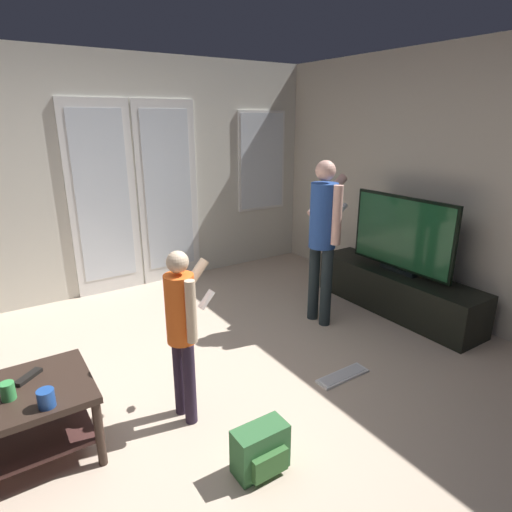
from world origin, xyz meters
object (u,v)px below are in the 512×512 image
object	(u,v)px
person_child	(182,322)
cup_by_laptop	(8,391)
tv_stand	(396,291)
person_adult	(324,229)
tv_remote_black	(28,377)
cup_near_edge	(46,398)
loose_keyboard	(343,376)
backpack	(261,450)
flat_screen_tv	(402,235)

from	to	relation	value
person_child	cup_by_laptop	xyz separation A→B (m)	(-0.96, 0.11, -0.18)
tv_stand	person_adult	xyz separation A→B (m)	(-0.79, 0.25, 0.71)
person_adult	cup_by_laptop	world-z (taller)	person_adult
tv_remote_black	cup_near_edge	bearing A→B (deg)	-121.53
loose_keyboard	tv_remote_black	distance (m)	2.13
tv_stand	person_child	xyz separation A→B (m)	(-2.45, -0.33, 0.48)
backpack	cup_near_edge	bearing A→B (deg)	148.91
cup_by_laptop	tv_remote_black	size ratio (longest dim) A/B	0.57
tv_stand	cup_near_edge	distance (m)	3.29
flat_screen_tv	backpack	xyz separation A→B (m)	(-2.30, -0.98, -0.66)
tv_stand	cup_near_edge	xyz separation A→B (m)	(-3.25, -0.40, 0.29)
backpack	tv_remote_black	bearing A→B (deg)	137.88
flat_screen_tv	person_adult	distance (m)	0.84
person_child	tv_stand	bearing A→B (deg)	7.67
tv_stand	flat_screen_tv	distance (m)	0.59
flat_screen_tv	loose_keyboard	distance (m)	1.61
cup_near_edge	flat_screen_tv	bearing A→B (deg)	7.12
tv_stand	cup_near_edge	bearing A→B (deg)	-172.95
person_child	backpack	size ratio (longest dim) A/B	3.72
person_adult	backpack	size ratio (longest dim) A/B	4.98
flat_screen_tv	tv_stand	bearing A→B (deg)	-65.00
backpack	tv_remote_black	distance (m)	1.39
tv_stand	tv_remote_black	world-z (taller)	tv_remote_black
person_adult	tv_remote_black	bearing A→B (deg)	-172.74
person_child	loose_keyboard	bearing A→B (deg)	-11.68
flat_screen_tv	backpack	size ratio (longest dim) A/B	3.70
person_adult	loose_keyboard	distance (m)	1.32
person_adult	cup_by_laptop	xyz separation A→B (m)	(-2.61, -0.47, -0.41)
person_child	backpack	distance (m)	0.86
person_adult	tv_remote_black	xyz separation A→B (m)	(-2.50, -0.32, -0.45)
tv_stand	cup_near_edge	size ratio (longest dim) A/B	18.20
tv_stand	person_child	size ratio (longest dim) A/B	1.54
person_child	loose_keyboard	xyz separation A→B (m)	(1.17, -0.24, -0.67)
loose_keyboard	cup_by_laptop	world-z (taller)	cup_by_laptop
tv_remote_black	tv_stand	bearing A→B (deg)	-38.91
flat_screen_tv	backpack	distance (m)	2.58
tv_stand	person_child	world-z (taller)	person_child
flat_screen_tv	person_child	xyz separation A→B (m)	(-2.45, -0.33, -0.12)
flat_screen_tv	person_adult	world-z (taller)	person_adult
tv_stand	cup_by_laptop	xyz separation A→B (m)	(-3.41, -0.22, 0.29)
person_child	loose_keyboard	world-z (taller)	person_child
backpack	tv_remote_black	size ratio (longest dim) A/B	1.80
person_child	cup_near_edge	size ratio (longest dim) A/B	11.81
flat_screen_tv	cup_by_laptop	world-z (taller)	flat_screen_tv
cup_near_edge	tv_stand	bearing A→B (deg)	7.05
person_adult	tv_remote_black	distance (m)	2.56
person_adult	cup_by_laptop	size ratio (longest dim) A/B	15.65
tv_stand	tv_remote_black	xyz separation A→B (m)	(-3.30, -0.07, 0.26)
person_adult	backpack	xyz separation A→B (m)	(-1.51, -1.22, -0.78)
cup_near_edge	cup_by_laptop	xyz separation A→B (m)	(-0.16, 0.18, 0.00)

